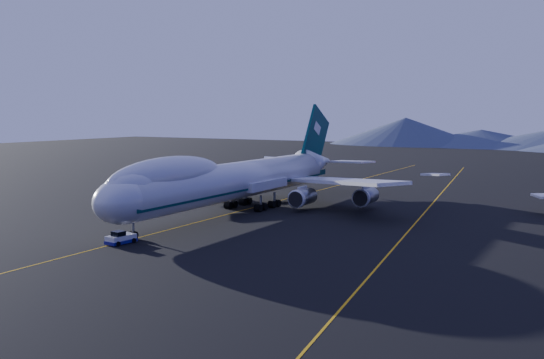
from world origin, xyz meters
The scene contains 5 objects.
ground centered at (0.00, 0.00, 0.00)m, with size 500.00×500.00×0.00m, color black.
taxiway_line_main centered at (0.00, 0.00, 0.01)m, with size 0.25×220.00×0.01m, color #E7A60D.
taxiway_line_side centered at (30.00, 10.00, 0.01)m, with size 0.25×200.00×0.01m, color #E7A60D.
boeing_747 centered at (0.00, 0.03, 5.81)m, with size 59.62×72.43×19.37m.
pushback_tug centered at (0.53, -29.50, 0.56)m, with size 2.74×4.30×1.78m.
Camera 1 is at (57.60, -89.11, 17.53)m, focal length 40.00 mm.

